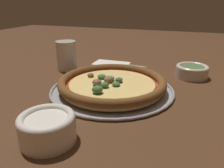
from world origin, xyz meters
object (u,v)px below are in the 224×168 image
(pizza_tray, at_px, (112,89))
(napkin, at_px, (111,63))
(bowl_far, at_px, (192,71))
(fork, at_px, (123,64))
(pizza, at_px, (112,83))
(bowl_near, at_px, (47,127))
(drinking_cup, at_px, (66,56))

(pizza_tray, distance_m, napkin, 0.31)
(bowl_far, height_order, fork, bowl_far)
(pizza_tray, xyz_separation_m, napkin, (-0.11, 0.29, -0.00))
(pizza, relative_size, napkin, 2.13)
(bowl_near, bearing_deg, pizza_tray, 83.44)
(bowl_near, xyz_separation_m, bowl_far, (0.27, 0.51, -0.01))
(fork, bearing_deg, drinking_cup, 46.14)
(bowl_far, height_order, napkin, bowl_far)
(bowl_far, relative_size, drinking_cup, 1.00)
(pizza, distance_m, drinking_cup, 0.29)
(pizza, distance_m, bowl_far, 0.32)
(pizza_tray, xyz_separation_m, bowl_far, (0.23, 0.22, 0.02))
(pizza_tray, bearing_deg, napkin, 110.52)
(fork, bearing_deg, pizza_tray, 109.04)
(drinking_cup, relative_size, fork, 0.58)
(pizza, bearing_deg, drinking_cup, 148.83)
(pizza_tray, xyz_separation_m, fork, (-0.06, 0.30, -0.00))
(bowl_near, xyz_separation_m, drinking_cup, (-0.22, 0.44, 0.03))
(bowl_far, distance_m, napkin, 0.35)
(napkin, height_order, fork, napkin)
(bowl_far, distance_m, drinking_cup, 0.49)
(fork, bearing_deg, napkin, 26.69)
(pizza, distance_m, fork, 0.31)
(fork, bearing_deg, pizza, 108.94)
(drinking_cup, height_order, napkin, drinking_cup)
(drinking_cup, height_order, fork, drinking_cup)
(drinking_cup, bearing_deg, pizza, -31.17)
(napkin, distance_m, fork, 0.05)
(drinking_cup, bearing_deg, bowl_far, 8.48)
(pizza, bearing_deg, napkin, 110.41)
(napkin, xyz_separation_m, fork, (0.05, 0.02, -0.00))
(bowl_near, height_order, drinking_cup, drinking_cup)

